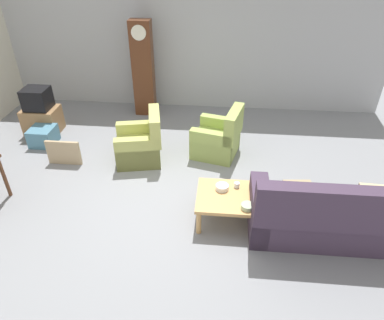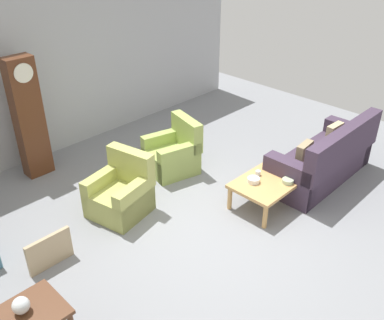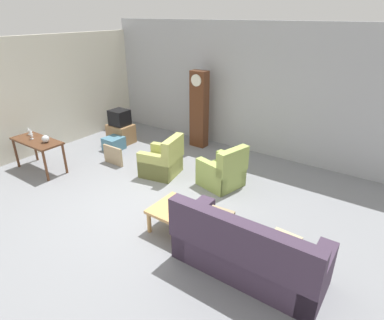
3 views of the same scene
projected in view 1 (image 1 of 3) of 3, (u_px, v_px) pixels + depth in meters
ground_plane at (171, 201)px, 5.42m from camera, size 10.40×10.40×0.00m
garage_door_wall at (193, 36)px, 7.52m from camera, size 8.40×0.16×3.20m
couch_floral at (331, 217)px, 4.60m from camera, size 2.10×0.89×1.04m
armchair_olive_near at (141, 145)px, 6.23m from camera, size 0.93×0.91×0.92m
armchair_olive_far at (218, 139)px, 6.39m from camera, size 0.95×0.93×0.92m
coffee_table_wood at (231, 199)px, 4.89m from camera, size 0.96×0.76×0.42m
grandfather_clock at (143, 69)px, 7.46m from camera, size 0.44×0.30×2.03m
tv_stand_cabinet at (43, 120)px, 7.14m from camera, size 0.68×0.52×0.52m
tv_crt at (37, 99)px, 6.88m from camera, size 0.48×0.44×0.42m
framed_picture_leaning at (64, 153)px, 6.15m from camera, size 0.60×0.05×0.45m
storage_box_blue at (43, 136)px, 6.77m from camera, size 0.45×0.48×0.34m
cup_white_porcelain at (259, 190)px, 4.90m from camera, size 0.09×0.09×0.07m
cup_blue_rimmed at (237, 185)px, 5.00m from camera, size 0.08×0.08×0.08m
bowl_white_stacked at (222, 187)px, 4.95m from camera, size 0.18×0.18×0.07m
bowl_shallow_green at (247, 206)px, 4.62m from camera, size 0.17×0.17×0.06m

